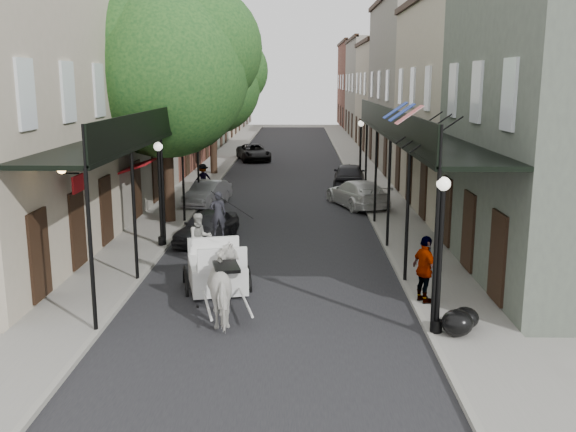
{
  "coord_description": "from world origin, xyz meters",
  "views": [
    {
      "loc": [
        0.86,
        -16.32,
        5.98
      ],
      "look_at": [
        0.48,
        4.14,
        1.6
      ],
      "focal_mm": 40.0,
      "sensor_mm": 36.0,
      "label": 1
    }
  ],
  "objects_px": {
    "horse": "(227,286)",
    "pedestrian_sidewalk_left": "(203,179)",
    "carriage": "(215,247)",
    "car_left_far": "(254,152)",
    "lamppost_right_near": "(440,253)",
    "car_left_mid": "(207,193)",
    "pedestrian_walking": "(200,238)",
    "car_left_near": "(207,227)",
    "tree_near": "(175,66)",
    "car_right_near": "(357,193)",
    "pedestrian_sidewalk_right": "(425,269)",
    "car_right_far": "(349,176)",
    "tree_far": "(218,81)",
    "lamppost_right_far": "(360,154)",
    "lamppost_left": "(160,192)"
  },
  "relations": [
    {
      "from": "carriage",
      "to": "car_left_far",
      "type": "distance_m",
      "value": 29.64
    },
    {
      "from": "lamppost_left",
      "to": "horse",
      "type": "bearing_deg",
      "value": -65.78
    },
    {
      "from": "lamppost_right_far",
      "to": "car_left_mid",
      "type": "relative_size",
      "value": 1.04
    },
    {
      "from": "tree_far",
      "to": "lamppost_right_near",
      "type": "xyz_separation_m",
      "value": [
        8.35,
        -26.18,
        -3.79
      ]
    },
    {
      "from": "tree_far",
      "to": "carriage",
      "type": "height_order",
      "value": "tree_far"
    },
    {
      "from": "horse",
      "to": "pedestrian_sidewalk_left",
      "type": "height_order",
      "value": "horse"
    },
    {
      "from": "horse",
      "to": "carriage",
      "type": "distance_m",
      "value": 2.83
    },
    {
      "from": "tree_far",
      "to": "horse",
      "type": "relative_size",
      "value": 4.02
    },
    {
      "from": "lamppost_right_far",
      "to": "pedestrian_walking",
      "type": "height_order",
      "value": "lamppost_right_far"
    },
    {
      "from": "car_right_far",
      "to": "tree_near",
      "type": "bearing_deg",
      "value": 53.09
    },
    {
      "from": "horse",
      "to": "pedestrian_sidewalk_left",
      "type": "bearing_deg",
      "value": -92.99
    },
    {
      "from": "pedestrian_sidewalk_right",
      "to": "car_left_near",
      "type": "bearing_deg",
      "value": 23.2
    },
    {
      "from": "pedestrian_walking",
      "to": "car_left_mid",
      "type": "xyz_separation_m",
      "value": [
        -1.16,
        9.84,
        -0.25
      ]
    },
    {
      "from": "lamppost_right_far",
      "to": "car_right_far",
      "type": "bearing_deg",
      "value": 116.57
    },
    {
      "from": "car_left_near",
      "to": "car_left_far",
      "type": "distance_m",
      "value": 24.5
    },
    {
      "from": "car_left_mid",
      "to": "car_right_near",
      "type": "bearing_deg",
      "value": 12.2
    },
    {
      "from": "lamppost_left",
      "to": "car_right_near",
      "type": "distance_m",
      "value": 11.04
    },
    {
      "from": "lamppost_right_near",
      "to": "pedestrian_walking",
      "type": "relative_size",
      "value": 2.22
    },
    {
      "from": "tree_near",
      "to": "lamppost_right_near",
      "type": "bearing_deg",
      "value": -55.73
    },
    {
      "from": "lamppost_right_near",
      "to": "lamppost_right_far",
      "type": "distance_m",
      "value": 20.0
    },
    {
      "from": "pedestrian_walking",
      "to": "pedestrian_sidewalk_left",
      "type": "relative_size",
      "value": 1.08
    },
    {
      "from": "tree_near",
      "to": "pedestrian_sidewalk_right",
      "type": "relative_size",
      "value": 5.29
    },
    {
      "from": "lamppost_right_far",
      "to": "carriage",
      "type": "relative_size",
      "value": 1.23
    },
    {
      "from": "lamppost_right_near",
      "to": "car_left_mid",
      "type": "bearing_deg",
      "value": 115.7
    },
    {
      "from": "lamppost_right_near",
      "to": "pedestrian_sidewalk_left",
      "type": "height_order",
      "value": "lamppost_right_near"
    },
    {
      "from": "lamppost_left",
      "to": "car_left_mid",
      "type": "distance_m",
      "value": 8.15
    },
    {
      "from": "tree_far",
      "to": "car_right_near",
      "type": "distance_m",
      "value": 14.02
    },
    {
      "from": "carriage",
      "to": "pedestrian_sidewalk_left",
      "type": "bearing_deg",
      "value": 86.45
    },
    {
      "from": "car_left_near",
      "to": "car_right_far",
      "type": "relative_size",
      "value": 0.83
    },
    {
      "from": "car_right_far",
      "to": "pedestrian_walking",
      "type": "bearing_deg",
      "value": 72.43
    },
    {
      "from": "carriage",
      "to": "pedestrian_sidewalk_right",
      "type": "bearing_deg",
      "value": -29.31
    },
    {
      "from": "lamppost_right_near",
      "to": "car_left_mid",
      "type": "xyz_separation_m",
      "value": [
        -7.7,
        16.0,
        -1.46
      ]
    },
    {
      "from": "pedestrian_walking",
      "to": "pedestrian_sidewalk_left",
      "type": "distance_m",
      "value": 12.65
    },
    {
      "from": "car_left_far",
      "to": "car_right_far",
      "type": "xyz_separation_m",
      "value": [
        6.2,
        -12.36,
        0.11
      ]
    },
    {
      "from": "pedestrian_sidewalk_left",
      "to": "car_right_near",
      "type": "distance_m",
      "value": 8.33
    },
    {
      "from": "horse",
      "to": "pedestrian_sidewalk_right",
      "type": "height_order",
      "value": "pedestrian_sidewalk_right"
    },
    {
      "from": "tree_near",
      "to": "car_right_near",
      "type": "relative_size",
      "value": 2.16
    },
    {
      "from": "lamppost_right_far",
      "to": "carriage",
      "type": "distance_m",
      "value": 17.25
    },
    {
      "from": "car_left_mid",
      "to": "pedestrian_walking",
      "type": "bearing_deg",
      "value": -69.33
    },
    {
      "from": "tree_near",
      "to": "car_right_near",
      "type": "xyz_separation_m",
      "value": [
        7.8,
        3.6,
        -5.84
      ]
    },
    {
      "from": "pedestrian_sidewalk_left",
      "to": "car_left_near",
      "type": "height_order",
      "value": "pedestrian_sidewalk_left"
    },
    {
      "from": "tree_far",
      "to": "lamppost_right_far",
      "type": "bearing_deg",
      "value": -36.51
    },
    {
      "from": "tree_far",
      "to": "pedestrian_sidewalk_right",
      "type": "xyz_separation_m",
      "value": [
        8.45,
        -24.09,
        -4.81
      ]
    },
    {
      "from": "horse",
      "to": "car_left_near",
      "type": "distance_m",
      "value": 8.04
    },
    {
      "from": "tree_near",
      "to": "lamppost_left",
      "type": "height_order",
      "value": "tree_near"
    },
    {
      "from": "pedestrian_walking",
      "to": "car_right_far",
      "type": "relative_size",
      "value": 0.39
    },
    {
      "from": "lamppost_left",
      "to": "lamppost_right_far",
      "type": "distance_m",
      "value": 14.53
    },
    {
      "from": "pedestrian_sidewalk_right",
      "to": "car_right_far",
      "type": "bearing_deg",
      "value": -20.09
    },
    {
      "from": "pedestrian_walking",
      "to": "car_right_near",
      "type": "xyz_separation_m",
      "value": [
        6.04,
        9.63,
        -0.19
      ]
    },
    {
      "from": "horse",
      "to": "car_right_far",
      "type": "bearing_deg",
      "value": -116.22
    }
  ]
}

